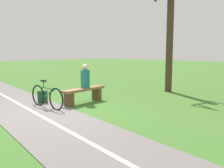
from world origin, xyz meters
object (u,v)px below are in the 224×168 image
bench (84,93)px  bicycle (47,97)px  person_seated (85,77)px  tree_far_left (169,39)px  backpack (43,97)px

bench → bicycle: bicycle is taller
person_seated → bicycle: bearing=-14.4°
person_seated → bicycle: 1.45m
person_seated → tree_far_left: bearing=163.7°
bicycle → backpack: (-0.28, -0.77, -0.15)m
person_seated → backpack: person_seated is taller
bicycle → tree_far_left: size_ratio=0.34×
bicycle → tree_far_left: 5.71m
bicycle → tree_far_left: tree_far_left is taller
bicycle → backpack: 0.83m
backpack → bench: bearing=135.9°
bench → tree_far_left: tree_far_left is taller
bench → backpack: size_ratio=4.19×
person_seated → bicycle: person_seated is taller
person_seated → bicycle: size_ratio=0.49×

